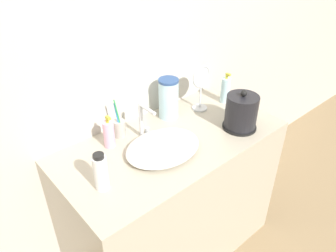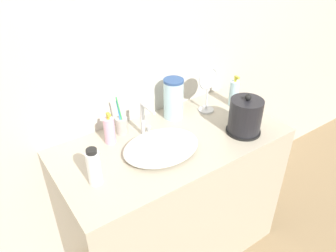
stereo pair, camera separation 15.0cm
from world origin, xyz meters
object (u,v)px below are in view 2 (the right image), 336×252
object	(u,v)px
toothbrush_cup	(122,125)
mouthwash_bottle	(234,93)
lotion_bottle	(110,130)
vanity_mirror	(208,87)
faucet	(145,118)
electric_kettle	(245,117)
water_pitcher	(173,99)
shampoo_bottle	(94,167)

from	to	relation	value
toothbrush_cup	mouthwash_bottle	xyz separation A→B (m)	(0.71, -0.11, 0.03)
toothbrush_cup	lotion_bottle	bearing A→B (deg)	-155.08
toothbrush_cup	vanity_mirror	bearing A→B (deg)	-7.88
faucet	electric_kettle	xyz separation A→B (m)	(0.45, -0.27, -0.02)
vanity_mirror	water_pitcher	distance (m)	0.21
electric_kettle	water_pitcher	distance (m)	0.41
mouthwash_bottle	water_pitcher	distance (m)	0.40
faucet	lotion_bottle	size ratio (longest dim) A/B	1.12
toothbrush_cup	shampoo_bottle	bearing A→B (deg)	-134.97
water_pitcher	shampoo_bottle	bearing A→B (deg)	-156.59
electric_kettle	toothbrush_cup	distance (m)	0.66
electric_kettle	mouthwash_bottle	xyz separation A→B (m)	(0.16, 0.25, -0.01)
electric_kettle	water_pitcher	xyz separation A→B (m)	(-0.22, 0.35, 0.03)
mouthwash_bottle	water_pitcher	xyz separation A→B (m)	(-0.38, 0.09, 0.04)
faucet	toothbrush_cup	distance (m)	0.14
lotion_bottle	water_pitcher	xyz separation A→B (m)	(0.42, 0.02, 0.05)
shampoo_bottle	vanity_mirror	world-z (taller)	vanity_mirror
toothbrush_cup	shampoo_bottle	xyz separation A→B (m)	(-0.28, -0.28, 0.04)
electric_kettle	toothbrush_cup	bearing A→B (deg)	146.27
shampoo_bottle	mouthwash_bottle	bearing A→B (deg)	9.58
shampoo_bottle	mouthwash_bottle	world-z (taller)	mouthwash_bottle
mouthwash_bottle	water_pitcher	world-z (taller)	water_pitcher
lotion_bottle	mouthwash_bottle	distance (m)	0.80
toothbrush_cup	vanity_mirror	size ratio (longest dim) A/B	0.80
mouthwash_bottle	vanity_mirror	bearing A→B (deg)	167.74
shampoo_bottle	electric_kettle	bearing A→B (deg)	-5.85
shampoo_bottle	lotion_bottle	bearing A→B (deg)	51.47
electric_kettle	faucet	bearing A→B (deg)	149.09
lotion_bottle	shampoo_bottle	distance (m)	0.30
toothbrush_cup	water_pitcher	size ratio (longest dim) A/B	0.95
shampoo_bottle	vanity_mirror	xyz separation A→B (m)	(0.81, 0.21, 0.07)
electric_kettle	toothbrush_cup	size ratio (longest dim) A/B	1.02
electric_kettle	shampoo_bottle	distance (m)	0.83
lotion_bottle	vanity_mirror	distance (m)	0.63
electric_kettle	vanity_mirror	size ratio (longest dim) A/B	0.82
faucet	mouthwash_bottle	world-z (taller)	faucet
faucet	mouthwash_bottle	size ratio (longest dim) A/B	1.02
faucet	lotion_bottle	bearing A→B (deg)	164.50
lotion_bottle	faucet	bearing A→B (deg)	-15.50
faucet	water_pitcher	size ratio (longest dim) A/B	0.84
shampoo_bottle	mouthwash_bottle	distance (m)	1.00
faucet	toothbrush_cup	xyz separation A→B (m)	(-0.09, 0.09, -0.06)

